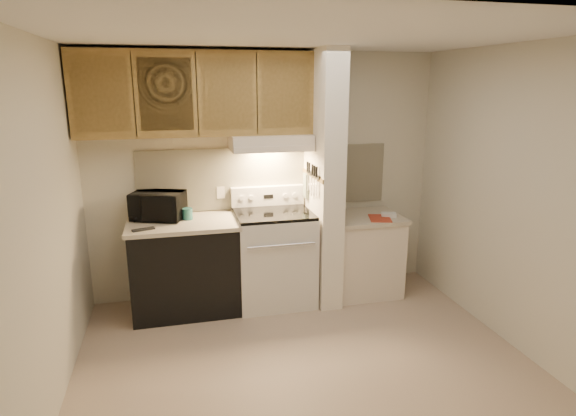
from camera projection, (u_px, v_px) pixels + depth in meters
name	position (u px, v px, depth m)	size (l,w,h in m)	color
floor	(304.00, 361.00, 3.90)	(3.60, 3.60, 0.00)	tan
ceiling	(307.00, 35.00, 3.27)	(3.60, 3.60, 0.00)	white
wall_back	(266.00, 176.00, 4.99)	(3.60, 0.02, 2.50)	beige
wall_left	(43.00, 229.00, 3.17)	(0.02, 3.00, 2.50)	beige
wall_right	(514.00, 199.00, 4.00)	(0.02, 3.00, 2.50)	beige
backsplash	(267.00, 177.00, 4.99)	(2.60, 0.02, 0.63)	#F4EBC7
range_body	(274.00, 259.00, 4.87)	(0.76, 0.65, 0.92)	silver
oven_window	(281.00, 266.00, 4.56)	(0.50, 0.01, 0.30)	black
oven_handle	(282.00, 245.00, 4.47)	(0.02, 0.02, 0.65)	silver
cooktop	(273.00, 213.00, 4.75)	(0.74, 0.64, 0.03)	black
range_backguard	(268.00, 196.00, 4.99)	(0.76, 0.08, 0.20)	silver
range_display	(268.00, 197.00, 4.95)	(0.10, 0.01, 0.04)	black
range_knob_left_outer	(241.00, 198.00, 4.88)	(0.05, 0.05, 0.02)	silver
range_knob_left_inner	(251.00, 198.00, 4.90)	(0.05, 0.05, 0.02)	silver
range_knob_right_inner	(285.00, 196.00, 4.99)	(0.05, 0.05, 0.02)	silver
range_knob_right_outer	(295.00, 195.00, 5.01)	(0.05, 0.05, 0.02)	silver
dishwasher_front	(185.00, 268.00, 4.68)	(1.00, 0.63, 0.87)	black
left_countertop	(183.00, 223.00, 4.57)	(1.04, 0.67, 0.04)	beige
spoon_rest	(143.00, 229.00, 4.29)	(0.20, 0.06, 0.01)	black
teal_jar	(187.00, 214.00, 4.62)	(0.10, 0.10, 0.11)	#276866
outlet	(221.00, 193.00, 4.90)	(0.08, 0.01, 0.12)	silver
microwave	(158.00, 206.00, 4.61)	(0.48, 0.32, 0.27)	black
partition_pillar	(323.00, 180.00, 4.78)	(0.22, 0.70, 2.50)	white
pillar_trim	(312.00, 175.00, 4.74)	(0.01, 0.70, 0.04)	olive
knife_strip	(313.00, 174.00, 4.69)	(0.02, 0.42, 0.04)	black
knife_blade_a	(316.00, 187.00, 4.57)	(0.01, 0.04, 0.16)	silver
knife_handle_a	(317.00, 172.00, 4.54)	(0.02, 0.02, 0.10)	black
knife_blade_b	(314.00, 187.00, 4.65)	(0.01, 0.04, 0.18)	silver
knife_handle_b	(314.00, 171.00, 4.60)	(0.02, 0.02, 0.10)	black
knife_blade_c	(311.00, 186.00, 4.73)	(0.01, 0.04, 0.20)	silver
knife_handle_c	(312.00, 169.00, 4.66)	(0.02, 0.02, 0.10)	black
knife_blade_d	(309.00, 183.00, 4.79)	(0.01, 0.04, 0.16)	silver
knife_handle_d	(309.00, 168.00, 4.76)	(0.02, 0.02, 0.10)	black
knife_blade_e	(307.00, 182.00, 4.87)	(0.01, 0.04, 0.18)	silver
knife_handle_e	(307.00, 167.00, 4.83)	(0.02, 0.02, 0.10)	black
oven_mitt	(306.00, 186.00, 4.93)	(0.03, 0.10, 0.25)	gray
right_cab_base	(363.00, 256.00, 5.10)	(0.70, 0.60, 0.81)	silver
right_countertop	(365.00, 217.00, 4.99)	(0.74, 0.64, 0.04)	beige
red_folder	(380.00, 218.00, 4.87)	(0.21, 0.28, 0.01)	#AC3521
white_box	(389.00, 215.00, 4.94)	(0.15, 0.10, 0.04)	white
range_hood	(270.00, 142.00, 4.69)	(0.78, 0.44, 0.15)	silver
hood_lip	(275.00, 149.00, 4.51)	(0.78, 0.04, 0.06)	silver
upper_cabinets	(196.00, 94.00, 4.46)	(2.18, 0.33, 0.77)	olive
cab_door_a	(100.00, 95.00, 4.12)	(0.46, 0.01, 0.63)	olive
cab_gap_a	(134.00, 95.00, 4.18)	(0.01, 0.01, 0.73)	black
cab_door_b	(166.00, 94.00, 4.25)	(0.46, 0.01, 0.63)	olive
cab_gap_b	(197.00, 94.00, 4.31)	(0.01, 0.01, 0.73)	black
cab_door_c	(227.00, 94.00, 4.37)	(0.46, 0.01, 0.63)	olive
cab_gap_c	(257.00, 94.00, 4.43)	(0.01, 0.01, 0.73)	black
cab_door_d	(286.00, 94.00, 4.50)	(0.46, 0.01, 0.63)	olive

